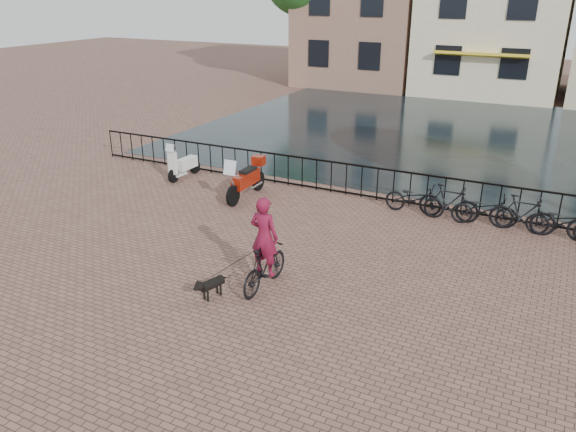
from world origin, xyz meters
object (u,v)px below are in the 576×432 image
at_px(cyclist, 264,249).
at_px(scooter, 184,158).
at_px(motorcycle, 246,175).
at_px(dog, 212,286).

bearing_deg(cyclist, scooter, -39.30).
height_order(cyclist, scooter, cyclist).
height_order(cyclist, motorcycle, cyclist).
height_order(cyclist, dog, cyclist).
bearing_deg(motorcycle, dog, -66.82).
bearing_deg(cyclist, motorcycle, -53.06).
bearing_deg(dog, scooter, 147.22).
distance_m(dog, scooter, 8.18).
xyz_separation_m(dog, scooter, (-5.29, 6.23, 0.42)).
xyz_separation_m(cyclist, motorcycle, (-3.21, 4.64, -0.20)).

